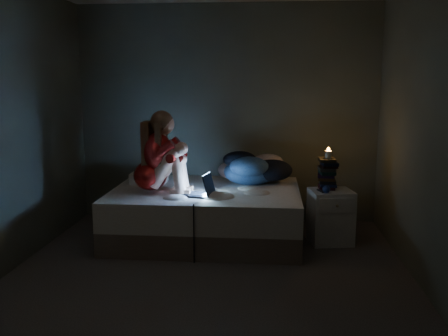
# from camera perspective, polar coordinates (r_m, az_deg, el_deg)

# --- Properties ---
(floor) EXTENTS (3.60, 3.80, 0.02)m
(floor) POSITION_cam_1_polar(r_m,az_deg,el_deg) (4.51, -1.84, -12.44)
(floor) COLOR #2E2C2B
(floor) RESTS_ON ground
(wall_back) EXTENTS (3.60, 0.02, 2.60)m
(wall_back) POSITION_cam_1_polar(r_m,az_deg,el_deg) (6.08, 0.32, 6.16)
(wall_back) COLOR #585C51
(wall_back) RESTS_ON ground
(wall_front) EXTENTS (3.60, 0.02, 2.60)m
(wall_front) POSITION_cam_1_polar(r_m,az_deg,el_deg) (2.32, -7.82, -0.41)
(wall_front) COLOR #585C51
(wall_front) RESTS_ON ground
(wall_left) EXTENTS (0.02, 3.80, 2.60)m
(wall_left) POSITION_cam_1_polar(r_m,az_deg,el_deg) (4.77, -24.14, 4.18)
(wall_left) COLOR #585C51
(wall_left) RESTS_ON ground
(wall_right) EXTENTS (0.02, 3.80, 2.60)m
(wall_right) POSITION_cam_1_polar(r_m,az_deg,el_deg) (4.35, 22.50, 3.81)
(wall_right) COLOR #585C51
(wall_right) RESTS_ON ground
(bed) EXTENTS (2.00, 1.50, 0.55)m
(bed) POSITION_cam_1_polar(r_m,az_deg,el_deg) (5.47, -2.04, -5.20)
(bed) COLOR #B6AFA2
(bed) RESTS_ON ground
(pillow) EXTENTS (0.40, 0.28, 0.11)m
(pillow) POSITION_cam_1_polar(r_m,az_deg,el_deg) (5.78, -8.54, -1.11)
(pillow) COLOR silver
(pillow) RESTS_ON bed
(woman) EXTENTS (0.54, 0.37, 0.86)m
(woman) POSITION_cam_1_polar(r_m,az_deg,el_deg) (5.20, -8.45, 1.84)
(woman) COLOR maroon
(woman) RESTS_ON bed
(laptop) EXTENTS (0.39, 0.31, 0.25)m
(laptop) POSITION_cam_1_polar(r_m,az_deg,el_deg) (5.07, -3.32, -1.82)
(laptop) COLOR black
(laptop) RESTS_ON bed
(clothes_pile) EXTENTS (0.76, 0.68, 0.38)m
(clothes_pile) POSITION_cam_1_polar(r_m,az_deg,el_deg) (5.69, 2.98, 0.17)
(clothes_pile) COLOR navy
(clothes_pile) RESTS_ON bed
(nightstand) EXTENTS (0.49, 0.45, 0.57)m
(nightstand) POSITION_cam_1_polar(r_m,az_deg,el_deg) (5.43, 12.04, -5.43)
(nightstand) COLOR silver
(nightstand) RESTS_ON ground
(book_stack) EXTENTS (0.19, 0.25, 0.31)m
(book_stack) POSITION_cam_1_polar(r_m,az_deg,el_deg) (5.40, 11.72, -0.76)
(book_stack) COLOR black
(book_stack) RESTS_ON nightstand
(candle) EXTENTS (0.07, 0.07, 0.08)m
(candle) POSITION_cam_1_polar(r_m,az_deg,el_deg) (5.37, 11.79, 1.26)
(candle) COLOR beige
(candle) RESTS_ON book_stack
(phone) EXTENTS (0.09, 0.15, 0.01)m
(phone) POSITION_cam_1_polar(r_m,az_deg,el_deg) (5.31, 11.08, -2.53)
(phone) COLOR black
(phone) RESTS_ON nightstand
(blue_orb) EXTENTS (0.08, 0.08, 0.08)m
(blue_orb) POSITION_cam_1_polar(r_m,az_deg,el_deg) (5.23, 11.30, -2.36)
(blue_orb) COLOR navy
(blue_orb) RESTS_ON nightstand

